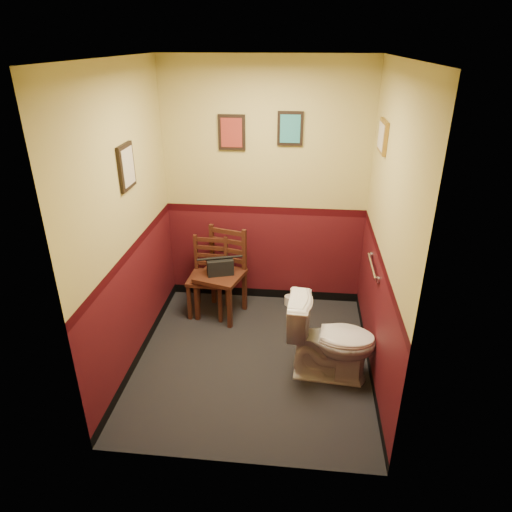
{
  "coord_description": "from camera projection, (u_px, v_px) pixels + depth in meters",
  "views": [
    {
      "loc": [
        0.4,
        -3.54,
        2.83
      ],
      "look_at": [
        0.0,
        0.25,
        1.0
      ],
      "focal_mm": 32.0,
      "sensor_mm": 36.0,
      "label": 1
    }
  ],
  "objects": [
    {
      "name": "floor",
      "position": [
        253.0,
        359.0,
        4.44
      ],
      "size": [
        2.2,
        2.4,
        0.0
      ],
      "primitive_type": "cube",
      "color": "black",
      "rests_on": "ground"
    },
    {
      "name": "ceiling",
      "position": [
        252.0,
        58.0,
        3.27
      ],
      "size": [
        2.2,
        2.4,
        0.0
      ],
      "primitive_type": "cube",
      "rotation": [
        3.14,
        0.0,
        0.0
      ],
      "color": "silver",
      "rests_on": "ground"
    },
    {
      "name": "wall_back",
      "position": [
        265.0,
        189.0,
        4.93
      ],
      "size": [
        2.2,
        0.0,
        2.7
      ],
      "primitive_type": "cube",
      "rotation": [
        1.57,
        0.0,
        0.0
      ],
      "color": "#480F15",
      "rests_on": "ground"
    },
    {
      "name": "wall_front",
      "position": [
        231.0,
        306.0,
        2.78
      ],
      "size": [
        2.2,
        0.0,
        2.7
      ],
      "primitive_type": "cube",
      "rotation": [
        -1.57,
        0.0,
        0.0
      ],
      "color": "#480F15",
      "rests_on": "ground"
    },
    {
      "name": "wall_left",
      "position": [
        127.0,
        226.0,
        3.96
      ],
      "size": [
        0.0,
        2.4,
        2.7
      ],
      "primitive_type": "cube",
      "rotation": [
        1.57,
        0.0,
        1.57
      ],
      "color": "#480F15",
      "rests_on": "ground"
    },
    {
      "name": "wall_right",
      "position": [
        386.0,
        237.0,
        3.75
      ],
      "size": [
        0.0,
        2.4,
        2.7
      ],
      "primitive_type": "cube",
      "rotation": [
        1.57,
        0.0,
        -1.57
      ],
      "color": "#480F15",
      "rests_on": "ground"
    },
    {
      "name": "grab_bar",
      "position": [
        373.0,
        266.0,
        4.15
      ],
      "size": [
        0.05,
        0.56,
        0.06
      ],
      "color": "silver",
      "rests_on": "wall_right"
    },
    {
      "name": "framed_print_back_a",
      "position": [
        232.0,
        132.0,
        4.69
      ],
      "size": [
        0.28,
        0.04,
        0.36
      ],
      "color": "black",
      "rests_on": "wall_back"
    },
    {
      "name": "framed_print_back_b",
      "position": [
        290.0,
        129.0,
        4.61
      ],
      "size": [
        0.26,
        0.04,
        0.34
      ],
      "color": "black",
      "rests_on": "wall_back"
    },
    {
      "name": "framed_print_left",
      "position": [
        127.0,
        167.0,
        3.83
      ],
      "size": [
        0.04,
        0.3,
        0.38
      ],
      "color": "black",
      "rests_on": "wall_left"
    },
    {
      "name": "framed_print_right",
      "position": [
        383.0,
        136.0,
        3.99
      ],
      "size": [
        0.04,
        0.34,
        0.28
      ],
      "color": "olive",
      "rests_on": "wall_right"
    },
    {
      "name": "toilet",
      "position": [
        331.0,
        340.0,
        4.08
      ],
      "size": [
        0.83,
        0.5,
        0.78
      ],
      "primitive_type": "imported",
      "rotation": [
        0.0,
        0.0,
        1.5
      ],
      "color": "white",
      "rests_on": "floor"
    },
    {
      "name": "toilet_brush",
      "position": [
        352.0,
        362.0,
        4.29
      ],
      "size": [
        0.12,
        0.12,
        0.44
      ],
      "color": "silver",
      "rests_on": "floor"
    },
    {
      "name": "chair_left",
      "position": [
        209.0,
        277.0,
        5.06
      ],
      "size": [
        0.43,
        0.43,
        0.87
      ],
      "rotation": [
        0.0,
        0.0,
        -0.06
      ],
      "color": "#482215",
      "rests_on": "floor"
    },
    {
      "name": "chair_right",
      "position": [
        222.0,
        274.0,
        4.99
      ],
      "size": [
        0.57,
        0.57,
        0.99
      ],
      "rotation": [
        0.0,
        0.0,
        -0.29
      ],
      "color": "#482215",
      "rests_on": "floor"
    },
    {
      "name": "handbag",
      "position": [
        220.0,
        267.0,
        4.91
      ],
      "size": [
        0.31,
        0.22,
        0.2
      ],
      "rotation": [
        0.0,
        0.0,
        0.31
      ],
      "color": "black",
      "rests_on": "chair_right"
    },
    {
      "name": "tp_stack",
      "position": [
        295.0,
        298.0,
        5.31
      ],
      "size": [
        0.25,
        0.13,
        0.21
      ],
      "color": "silver",
      "rests_on": "floor"
    }
  ]
}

